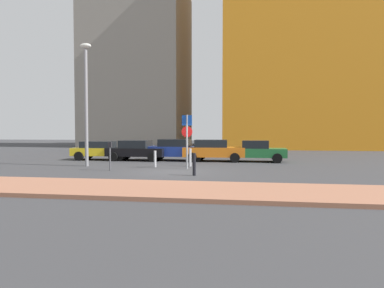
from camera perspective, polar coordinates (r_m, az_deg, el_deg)
ground_plane at (r=16.62m, az=-3.14°, el=-4.91°), size 120.00×120.00×0.00m
sidewalk_brick at (r=11.45m, az=-8.67°, el=-7.79°), size 40.00×3.32×0.14m
parked_car_yellow at (r=24.58m, az=-15.43°, el=-1.00°), size 4.41×2.16×1.34m
parked_car_black at (r=23.52m, az=-9.61°, el=-1.03°), size 4.21×2.19×1.43m
parked_car_blue at (r=23.18m, az=-2.66°, el=-0.97°), size 4.69×2.21×1.51m
parked_car_orange at (r=22.59m, az=3.71°, el=-1.04°), size 4.25×2.12×1.49m
parked_car_green at (r=22.60m, az=11.07°, el=-1.19°), size 4.10×2.05×1.45m
parking_sign_post at (r=17.84m, az=-0.88°, el=1.60°), size 0.60×0.10×2.97m
parking_meter at (r=17.64m, az=-14.14°, el=-1.39°), size 0.18×0.14×1.51m
street_lamp at (r=20.40m, az=-18.03°, el=8.22°), size 0.70×0.36×7.22m
traffic_bollard_near at (r=15.19m, az=0.39°, el=-3.57°), size 0.15×0.15×1.05m
traffic_bollard_mid at (r=18.93m, az=-6.47°, el=-2.61°), size 0.14×0.14×0.95m
traffic_bollard_far at (r=19.17m, az=-0.34°, el=-2.37°), size 0.16×0.16×1.06m
building_colorful_midrise at (r=47.02m, az=18.08°, el=16.31°), size 18.95×16.55×27.22m
building_under_construction at (r=48.16m, az=-9.16°, el=13.55°), size 13.08×12.57×23.14m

